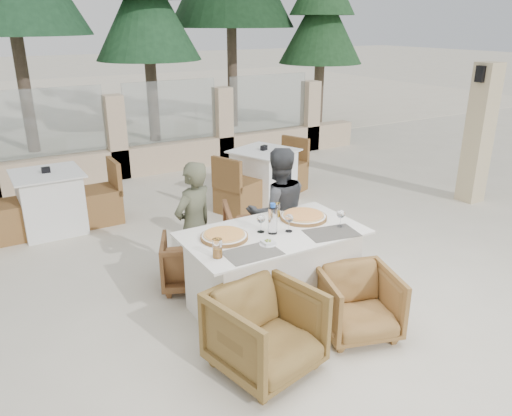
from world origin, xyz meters
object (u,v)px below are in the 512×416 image
armchair_far_right (257,233)px  pizza_left (224,236)px  pizza_right (304,216)px  dining_table (273,271)px  beer_glass_left (217,248)px  olive_dish (268,242)px  bg_table_a (51,202)px  wine_glass_corner (341,217)px  wine_glass_near (289,222)px  armchair_far_left (191,261)px  armchair_near_left (265,331)px  beer_glass_right (277,210)px  armchair_near_right (358,303)px  water_bottle (273,218)px  diner_left (194,227)px  diner_right (278,212)px  bg_table_b (264,176)px  wine_glass_centre (261,222)px

armchair_far_right → pizza_left: bearing=66.7°
pizza_left → pizza_right: (0.86, 0.03, 0.00)m
dining_table → beer_glass_left: (-0.65, -0.20, 0.46)m
olive_dish → bg_table_a: olive_dish is taller
wine_glass_corner → olive_dish: wine_glass_corner is taller
wine_glass_near → armchair_far_right: size_ratio=0.26×
beer_glass_left → wine_glass_near: bearing=10.4°
olive_dish → armchair_far_left: (-0.30, 0.98, -0.53)m
armchair_near_left → beer_glass_left: bearing=92.6°
beer_glass_right → armchair_near_right: (0.19, -1.00, -0.55)m
dining_table → water_bottle: (-0.02, -0.02, 0.53)m
beer_glass_left → armchair_near_right: 1.30m
armchair_near_right → beer_glass_left: bearing=171.9°
beer_glass_right → diner_left: diner_left is taller
wine_glass_corner → bg_table_a: 3.81m
water_bottle → bg_table_a: bearing=115.1°
olive_dish → diner_right: size_ratio=0.08×
beer_glass_left → armchair_near_right: beer_glass_left is taller
diner_right → wine_glass_corner: bearing=115.7°
water_bottle → beer_glass_right: bearing=52.3°
bg_table_a → beer_glass_left: bearing=-76.5°
wine_glass_corner → armchair_far_left: (-1.07, 0.99, -0.60)m
pizza_left → armchair_near_right: pizza_left is taller
beer_glass_right → diner_left: bearing=147.2°
armchair_far_left → diner_left: bearing=150.4°
pizza_right → beer_glass_left: bearing=-163.1°
beer_glass_right → diner_left: size_ratio=0.10×
wine_glass_near → armchair_far_right: bearing=75.1°
pizza_left → bg_table_b: (1.92, 2.51, -0.41)m
pizza_left → beer_glass_right: (0.67, 0.21, 0.04)m
wine_glass_corner → armchair_far_right: 1.29m
beer_glass_right → wine_glass_centre: bearing=-142.8°
dining_table → diner_right: size_ratio=1.17×
wine_glass_centre → diner_right: size_ratio=0.14×
armchair_far_right → diner_right: 0.52m
dining_table → beer_glass_left: 0.82m
dining_table → pizza_left: (-0.44, 0.09, 0.41)m
wine_glass_corner → beer_glass_right: (-0.36, 0.51, -0.03)m
armchair_far_left → bg_table_b: bearing=-112.9°
pizza_left → beer_glass_right: beer_glass_right is taller
armchair_near_right → olive_dish: bearing=157.1°
dining_table → diner_right: diner_right is taller
wine_glass_centre → diner_left: size_ratio=0.14×
beer_glass_left → bg_table_a: 3.31m
beer_glass_left → armchair_far_right: 1.64m
wine_glass_centre → bg_table_b: wine_glass_centre is taller
armchair_near_right → armchair_far_right: bearing=107.9°
bg_table_b → armchair_near_left: bearing=-142.9°
armchair_near_left → wine_glass_near: bearing=32.9°
olive_dish → armchair_near_left: bearing=-123.2°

